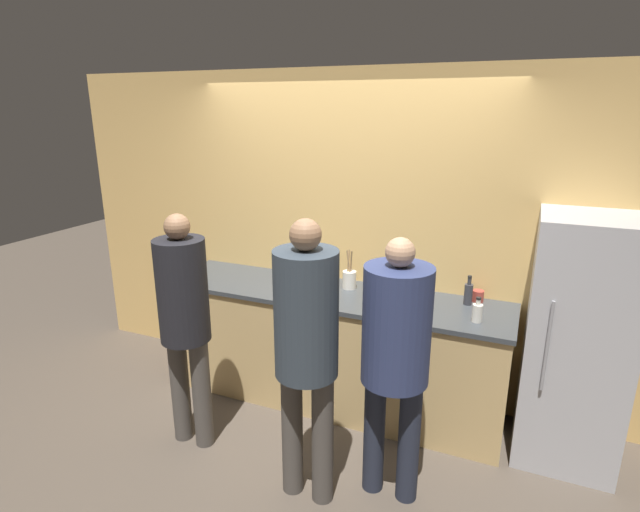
# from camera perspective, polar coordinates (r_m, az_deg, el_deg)

# --- Properties ---
(ground_plane) EXTENTS (14.00, 14.00, 0.00)m
(ground_plane) POSITION_cam_1_polar(r_m,az_deg,el_deg) (4.00, -0.93, -18.58)
(ground_plane) COLOR #4C4238
(wall_back) EXTENTS (5.20, 0.06, 2.60)m
(wall_back) POSITION_cam_1_polar(r_m,az_deg,el_deg) (4.07, 3.18, 2.29)
(wall_back) COLOR #E0B266
(wall_back) RESTS_ON ground_plane
(counter) EXTENTS (2.72, 0.71, 0.94)m
(counter) POSITION_cam_1_polar(r_m,az_deg,el_deg) (4.06, 1.32, -10.23)
(counter) COLOR tan
(counter) RESTS_ON ground_plane
(refrigerator) EXTENTS (0.62, 0.65, 1.68)m
(refrigerator) POSITION_cam_1_polar(r_m,az_deg,el_deg) (3.70, 27.23, -8.73)
(refrigerator) COLOR #B7B7BC
(refrigerator) RESTS_ON ground_plane
(person_left) EXTENTS (0.34, 0.34, 1.67)m
(person_left) POSITION_cam_1_polar(r_m,az_deg,el_deg) (3.47, -15.24, -6.39)
(person_left) COLOR #4C4742
(person_left) RESTS_ON ground_plane
(person_center) EXTENTS (0.36, 0.36, 1.75)m
(person_center) POSITION_cam_1_polar(r_m,az_deg,el_deg) (2.85, -1.57, -9.46)
(person_center) COLOR #4C4742
(person_center) RESTS_ON ground_plane
(person_right) EXTENTS (0.39, 0.39, 1.64)m
(person_right) POSITION_cam_1_polar(r_m,az_deg,el_deg) (2.91, 8.64, -10.16)
(person_right) COLOR #232838
(person_right) RESTS_ON ground_plane
(fruit_bowl) EXTENTS (0.28, 0.28, 0.15)m
(fruit_bowl) POSITION_cam_1_polar(r_m,az_deg,el_deg) (3.86, -1.26, -3.21)
(fruit_bowl) COLOR beige
(fruit_bowl) RESTS_ON counter
(utensil_crock) EXTENTS (0.11, 0.11, 0.31)m
(utensil_crock) POSITION_cam_1_polar(r_m,az_deg,el_deg) (3.92, 3.37, -2.62)
(utensil_crock) COLOR silver
(utensil_crock) RESTS_ON counter
(bottle_clear) EXTENTS (0.07, 0.07, 0.17)m
(bottle_clear) POSITION_cam_1_polar(r_m,az_deg,el_deg) (3.48, 17.54, -6.14)
(bottle_clear) COLOR silver
(bottle_clear) RESTS_ON counter
(bottle_green) EXTENTS (0.07, 0.07, 0.25)m
(bottle_green) POSITION_cam_1_polar(r_m,az_deg,el_deg) (4.36, -14.90, -0.89)
(bottle_green) COLOR #236033
(bottle_green) RESTS_ON counter
(bottle_dark) EXTENTS (0.06, 0.06, 0.22)m
(bottle_dark) POSITION_cam_1_polar(r_m,az_deg,el_deg) (3.75, 16.60, -4.10)
(bottle_dark) COLOR #333338
(bottle_dark) RESTS_ON counter
(cup_red) EXTENTS (0.08, 0.08, 0.09)m
(cup_red) POSITION_cam_1_polar(r_m,az_deg,el_deg) (3.84, 17.60, -4.38)
(cup_red) COLOR #A33D33
(cup_red) RESTS_ON counter
(cup_blue) EXTENTS (0.08, 0.08, 0.09)m
(cup_blue) POSITION_cam_1_polar(r_m,az_deg,el_deg) (3.90, 9.51, -3.45)
(cup_blue) COLOR #335184
(cup_blue) RESTS_ON counter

